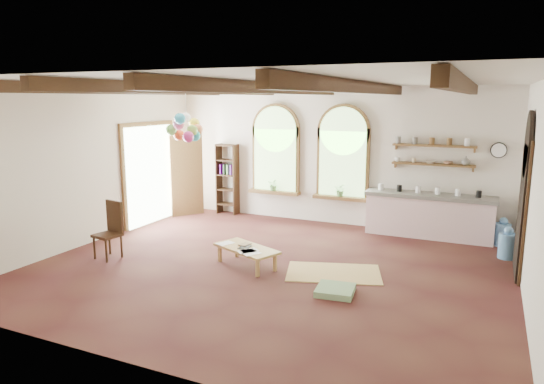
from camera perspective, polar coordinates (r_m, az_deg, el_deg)
The scene contains 27 objects.
floor at distance 8.63m, azimuth -0.35°, elevation -8.90°, with size 8.00×8.00×0.00m, color #512C21.
ceiling_beams at distance 8.12m, azimuth -0.37°, elevation 12.13°, with size 6.20×6.80×0.18m, color #372211, non-canonical shape.
window_left at distance 11.89m, azimuth 0.41°, elevation 4.66°, with size 1.30×0.28×2.20m.
window_right at distance 11.31m, azimuth 8.32°, elevation 4.23°, with size 1.30×0.28×2.20m.
left_doorway at distance 11.89m, azimuth -14.17°, elevation 1.99°, with size 0.10×1.90×2.50m, color brown.
right_doorway at distance 9.08m, azimuth 27.31°, elevation -1.93°, with size 0.10×1.30×2.40m, color black.
kitchen_counter at distance 10.92m, azimuth 17.96°, elevation -2.60°, with size 2.68×0.62×0.94m.
wall_shelf_lower at distance 10.90m, azimuth 18.40°, elevation 3.10°, with size 1.70×0.24×0.04m, color brown.
wall_shelf_upper at distance 10.86m, azimuth 18.53°, elevation 5.19°, with size 1.70×0.24×0.04m, color brown.
wall_clock at distance 10.88m, azimuth 25.12°, elevation 4.47°, with size 0.32×0.32×0.04m, color black.
bookshelf at distance 12.48m, azimuth -5.26°, elevation 1.52°, with size 0.53×0.32×1.80m.
coffee_table at distance 8.63m, azimuth -3.02°, elevation -6.77°, with size 1.34×0.99×0.35m.
side_chair at distance 9.56m, azimuth -18.65°, elevation -5.59°, with size 0.48×0.48×1.06m.
floor_mat at distance 8.44m, azimuth 7.25°, elevation -9.41°, with size 1.58×0.97×0.02m, color tan.
floor_cushion at distance 7.61m, azimuth 7.46°, elevation -11.40°, with size 0.56×0.56×0.10m, color #7B9F6E.
water_jug_a at distance 10.84m, azimuth 25.49°, elevation -4.44°, with size 0.31×0.31×0.59m.
water_jug_b at distance 10.05m, azimuth 25.95°, elevation -5.59°, with size 0.32×0.32×0.61m.
balloon_cluster at distance 10.31m, azimuth -10.07°, elevation 7.41°, with size 0.74×0.80×1.14m.
table_book at distance 8.80m, azimuth -3.61°, elevation -6.08°, with size 0.16×0.23×0.02m, color olive.
tablet at distance 8.61m, azimuth -3.23°, elevation -6.50°, with size 0.18×0.25×0.01m, color black.
potted_plant_left at distance 11.91m, azimuth 0.20°, elevation 0.87°, with size 0.27×0.23×0.30m, color #598C4C.
potted_plant_right at distance 11.33m, azimuth 8.06°, elevation 0.24°, with size 0.27×0.23×0.30m, color #598C4C.
shelf_cup_a at distance 10.99m, azimuth 14.53°, elevation 3.73°, with size 0.12×0.10×0.10m, color white.
shelf_cup_b at distance 10.94m, azimuth 16.34°, elevation 3.60°, with size 0.10×0.10×0.09m, color beige.
shelf_bowl_a at distance 10.90m, azimuth 18.15°, elevation 3.36°, with size 0.22×0.22×0.05m, color beige.
shelf_bowl_b at distance 10.87m, azimuth 19.99°, elevation 3.25°, with size 0.20×0.20×0.06m, color #8C664C.
shelf_vase at distance 10.84m, azimuth 21.85°, elevation 3.45°, with size 0.18×0.18×0.19m, color slate.
Camera 1 is at (3.39, -7.38, 2.93)m, focal length 32.00 mm.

